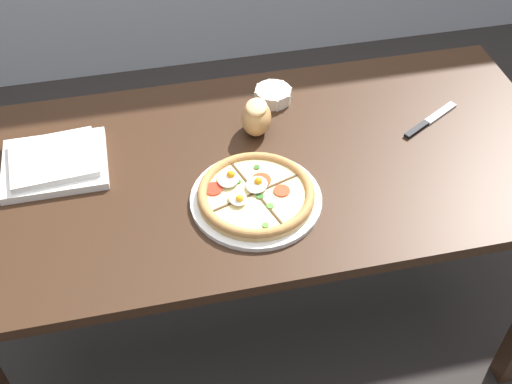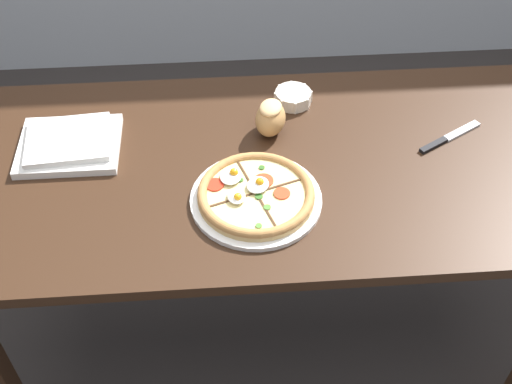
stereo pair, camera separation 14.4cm
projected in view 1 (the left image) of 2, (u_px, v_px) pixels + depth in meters
ground_plane at (261, 330)px, 2.10m from camera, size 12.00×12.00×0.00m
dining_table at (263, 192)px, 1.64m from camera, size 1.50×0.72×0.75m
pizza at (256, 195)px, 1.45m from camera, size 0.30×0.30×0.05m
ramekin_bowl at (273, 95)px, 1.72m from camera, size 0.10×0.10×0.04m
napkin_folded at (55, 162)px, 1.53m from camera, size 0.25×0.21×0.04m
bread_piece_near at (256, 117)px, 1.61m from camera, size 0.10×0.12×0.09m
knife_main at (430, 120)px, 1.66m from camera, size 0.18×0.12×0.01m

